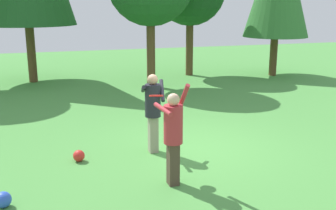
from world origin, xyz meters
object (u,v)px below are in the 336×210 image
at_px(person_thrower, 173,131).
at_px(frisbee, 156,96).
at_px(person_catcher, 153,107).
at_px(ball_red, 79,156).
at_px(ball_blue, 3,200).

relative_size(person_thrower, frisbee, 5.61).
xyz_separation_m(person_catcher, frisbee, (-0.21, -1.02, 0.48)).
bearing_deg(ball_red, ball_blue, -129.67).
distance_m(person_catcher, frisbee, 1.15).
bearing_deg(ball_red, person_catcher, 2.79).
xyz_separation_m(ball_red, ball_blue, (-1.35, -1.62, 0.01)).
relative_size(frisbee, ball_blue, 1.25).
bearing_deg(person_thrower, ball_red, 33.51).
bearing_deg(ball_red, frisbee, -33.65).
xyz_separation_m(person_thrower, ball_red, (-1.53, 1.62, -0.89)).
bearing_deg(person_catcher, frisbee, 0.00).
bearing_deg(ball_red, person_thrower, -46.52).
relative_size(person_catcher, ball_red, 7.16).
bearing_deg(ball_blue, ball_red, 50.33).
xyz_separation_m(frisbee, ball_blue, (-2.76, -0.68, -1.38)).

